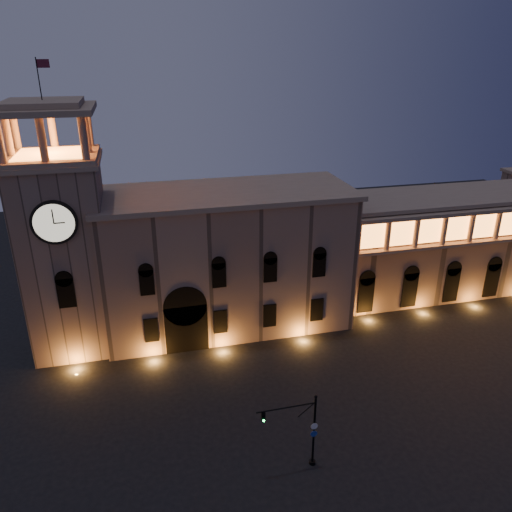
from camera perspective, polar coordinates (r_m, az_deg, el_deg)
name	(u,v)px	position (r m, az deg, el deg)	size (l,w,h in m)	color
ground	(294,433)	(49.51, 4.31, -19.54)	(160.00, 160.00, 0.00)	black
government_building	(226,259)	(62.42, -3.43, -0.39)	(30.80, 12.80, 17.60)	#8C6C5B
clock_tower	(66,247)	(59.92, -20.93, 0.92)	(9.80, 9.80, 32.40)	#8C6C5B
colonnade_wing	(455,241)	(77.74, 21.82, 1.58)	(40.60, 11.50, 14.50)	#866756
traffic_light	(304,431)	(44.13, 5.51, -19.25)	(5.30, 0.56, 7.27)	black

